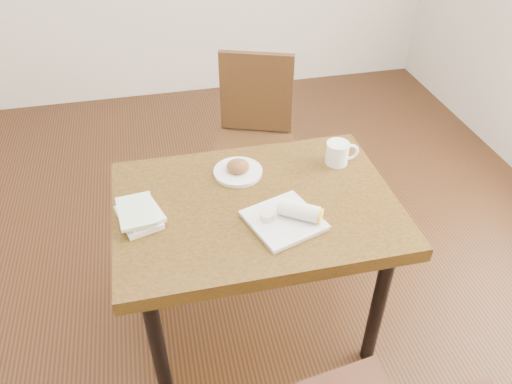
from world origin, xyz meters
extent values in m
cube|color=#472814|center=(0.00, 0.00, -0.01)|extent=(4.00, 5.00, 0.01)
cube|color=brown|center=(0.00, 0.00, 0.72)|extent=(1.10, 0.78, 0.06)
cylinder|color=black|center=(-0.45, -0.29, 0.34)|extent=(0.06, 0.06, 0.69)
cylinder|color=black|center=(0.45, -0.29, 0.34)|extent=(0.06, 0.06, 0.69)
cylinder|color=black|center=(-0.45, 0.29, 0.34)|extent=(0.06, 0.06, 0.69)
cylinder|color=black|center=(0.45, 0.29, 0.34)|extent=(0.06, 0.06, 0.69)
cylinder|color=#482F14|center=(0.38, 0.87, 0.23)|extent=(0.04, 0.04, 0.45)
cylinder|color=#482F14|center=(0.04, 0.99, 0.23)|extent=(0.04, 0.04, 0.45)
cylinder|color=#482F14|center=(0.26, 0.53, 0.23)|extent=(0.04, 0.04, 0.45)
cylinder|color=#482F14|center=(-0.08, 0.66, 0.23)|extent=(0.04, 0.04, 0.45)
cube|color=#482F14|center=(0.15, 0.76, 0.47)|extent=(0.54, 0.54, 0.04)
cube|color=#482F14|center=(0.22, 0.94, 0.73)|extent=(0.39, 0.18, 0.45)
cylinder|color=white|center=(-0.03, 0.20, 0.76)|extent=(0.20, 0.20, 0.01)
cylinder|color=white|center=(-0.03, 0.20, 0.77)|extent=(0.21, 0.21, 0.01)
ellipsoid|color=#B27538|center=(-0.03, 0.20, 0.79)|extent=(0.10, 0.10, 0.05)
cylinder|color=white|center=(0.40, 0.19, 0.80)|extent=(0.10, 0.10, 0.10)
torus|color=white|center=(0.46, 0.18, 0.80)|extent=(0.08, 0.02, 0.08)
cylinder|color=tan|center=(0.40, 0.19, 0.84)|extent=(0.09, 0.09, 0.01)
cylinder|color=#F2E5CC|center=(0.40, 0.19, 0.85)|extent=(0.06, 0.06, 0.00)
cube|color=white|center=(0.07, -0.14, 0.76)|extent=(0.31, 0.31, 0.01)
cube|color=white|center=(0.07, -0.14, 0.77)|extent=(0.31, 0.31, 0.01)
cylinder|color=white|center=(0.13, -0.14, 0.80)|extent=(0.16, 0.14, 0.06)
cylinder|color=yellow|center=(0.19, -0.19, 0.80)|extent=(0.05, 0.06, 0.05)
cylinder|color=silver|center=(0.01, -0.13, 0.79)|extent=(0.05, 0.05, 0.03)
cylinder|color=red|center=(0.01, -0.13, 0.80)|extent=(0.04, 0.04, 0.01)
cube|color=white|center=(-0.45, 0.00, 0.76)|extent=(0.18, 0.22, 0.02)
cube|color=silver|center=(-0.44, 0.01, 0.78)|extent=(0.18, 0.22, 0.02)
cube|color=#90D996|center=(-0.45, -0.01, 0.79)|extent=(0.15, 0.20, 0.01)
camera|label=1|loc=(-0.33, -1.47, 1.99)|focal=35.00mm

